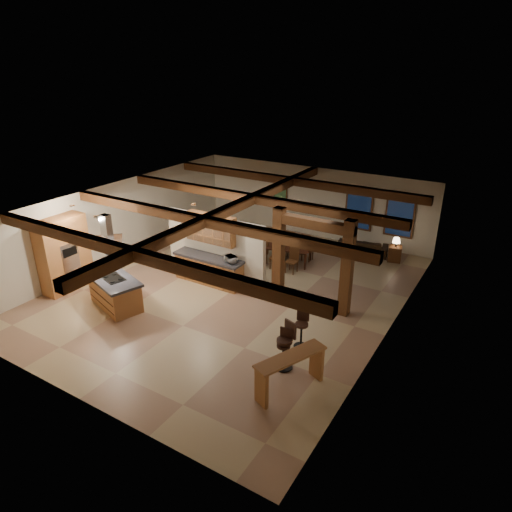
{
  "coord_description": "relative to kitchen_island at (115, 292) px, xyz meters",
  "views": [
    {
      "loc": [
        7.46,
        -10.78,
        6.88
      ],
      "look_at": [
        0.59,
        0.5,
        1.17
      ],
      "focal_mm": 32.0,
      "sensor_mm": 36.0,
      "label": 1
    }
  ],
  "objects": [
    {
      "name": "ground",
      "position": [
        2.44,
        2.64,
        -0.47
      ],
      "size": [
        12.0,
        12.0,
        0.0
      ],
      "primitive_type": "plane",
      "color": "tan",
      "rests_on": "ground"
    },
    {
      "name": "room_walls",
      "position": [
        2.44,
        2.64,
        1.31
      ],
      "size": [
        12.0,
        12.0,
        12.0
      ],
      "color": "beige",
      "rests_on": "ground"
    },
    {
      "name": "ceiling_beams",
      "position": [
        2.44,
        2.64,
        2.29
      ],
      "size": [
        10.0,
        12.0,
        0.28
      ],
      "color": "#412210",
      "rests_on": "room_walls"
    },
    {
      "name": "timber_posts",
      "position": [
        4.94,
        3.14,
        1.29
      ],
      "size": [
        2.5,
        0.3,
        2.9
      ],
      "color": "#412210",
      "rests_on": "ground"
    },
    {
      "name": "partition_wall",
      "position": [
        1.44,
        3.14,
        0.63
      ],
      "size": [
        3.8,
        0.18,
        2.2
      ],
      "primitive_type": "cube",
      "color": "beige",
      "rests_on": "ground"
    },
    {
      "name": "pantry_cabinet",
      "position": [
        -2.23,
        0.04,
        0.73
      ],
      "size": [
        0.67,
        1.6,
        2.4
      ],
      "color": "#9C5132",
      "rests_on": "ground"
    },
    {
      "name": "back_counter",
      "position": [
        1.44,
        2.75,
        0.0
      ],
      "size": [
        2.5,
        0.66,
        0.94
      ],
      "color": "#9C5132",
      "rests_on": "ground"
    },
    {
      "name": "upper_display_cabinet",
      "position": [
        1.44,
        2.95,
        1.38
      ],
      "size": [
        1.8,
        0.36,
        0.95
      ],
      "color": "#9C5132",
      "rests_on": "partition_wall"
    },
    {
      "name": "range_hood",
      "position": [
        -0.0,
        0.0,
        1.31
      ],
      "size": [
        1.1,
        1.1,
        1.4
      ],
      "color": "silver",
      "rests_on": "room_walls"
    },
    {
      "name": "back_windows",
      "position": [
        5.24,
        8.57,
        1.03
      ],
      "size": [
        2.7,
        0.07,
        1.7
      ],
      "color": "#412210",
      "rests_on": "room_walls"
    },
    {
      "name": "framed_art",
      "position": [
        0.94,
        8.58,
        1.23
      ],
      "size": [
        0.65,
        0.05,
        0.85
      ],
      "color": "#412210",
      "rests_on": "room_walls"
    },
    {
      "name": "recessed_cans",
      "position": [
        -0.1,
        0.71,
        2.4
      ],
      "size": [
        3.16,
        2.46,
        0.03
      ],
      "color": "silver",
      "rests_on": "room_walls"
    },
    {
      "name": "kitchen_island",
      "position": [
        0.0,
        0.0,
        0.0
      ],
      "size": [
        2.11,
        1.54,
        0.94
      ],
      "color": "#9C5132",
      "rests_on": "ground"
    },
    {
      "name": "dining_table",
      "position": [
        2.81,
        5.51,
        -0.13
      ],
      "size": [
        2.11,
        1.45,
        0.68
      ],
      "primitive_type": "imported",
      "rotation": [
        0.0,
        0.0,
        0.21
      ],
      "color": "#39190E",
      "rests_on": "ground"
    },
    {
      "name": "sofa",
      "position": [
        4.96,
        7.84,
        -0.2
      ],
      "size": [
        1.99,
        1.09,
        0.55
      ],
      "primitive_type": "imported",
      "rotation": [
        0.0,
        0.0,
        3.33
      ],
      "color": "black",
      "rests_on": "ground"
    },
    {
      "name": "microwave",
      "position": [
        2.34,
        2.75,
        0.58
      ],
      "size": [
        0.47,
        0.39,
        0.22
      ],
      "primitive_type": "imported",
      "rotation": [
        0.0,
        0.0,
        2.78
      ],
      "color": "silver",
      "rests_on": "back_counter"
    },
    {
      "name": "bar_counter",
      "position": [
        6.25,
        -0.68,
        0.15
      ],
      "size": [
        1.1,
        1.79,
        0.93
      ],
      "color": "#9C5132",
      "rests_on": "ground"
    },
    {
      "name": "side_table",
      "position": [
        6.23,
        7.74,
        -0.19
      ],
      "size": [
        0.55,
        0.55,
        0.57
      ],
      "primitive_type": "cube",
      "rotation": [
        0.0,
        0.0,
        0.24
      ],
      "color": "#412210",
      "rests_on": "ground"
    },
    {
      "name": "table_lamp",
      "position": [
        6.23,
        7.74,
        0.34
      ],
      "size": [
        0.29,
        0.29,
        0.34
      ],
      "color": "black",
      "rests_on": "side_table"
    },
    {
      "name": "bar_stool_a",
      "position": [
        5.74,
        -0.03,
        0.06
      ],
      "size": [
        0.37,
        0.37,
        1.05
      ],
      "color": "black",
      "rests_on": "ground"
    },
    {
      "name": "bar_stool_b",
      "position": [
        5.76,
        0.02,
        0.15
      ],
      "size": [
        0.45,
        0.46,
        1.22
      ],
      "color": "black",
      "rests_on": "ground"
    },
    {
      "name": "bar_stool_c",
      "position": [
        5.71,
        1.0,
        0.07
      ],
      "size": [
        0.39,
        0.4,
        1.07
      ],
      "color": "black",
      "rests_on": "ground"
    },
    {
      "name": "dining_chairs",
      "position": [
        2.81,
        5.51,
        0.07
      ],
      "size": [
        1.65,
        1.65,
        1.06
      ],
      "color": "#412210",
      "rests_on": "ground"
    }
  ]
}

